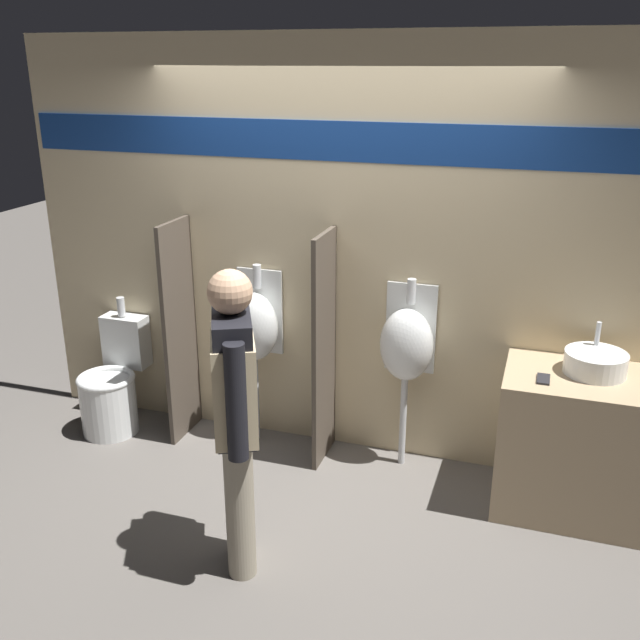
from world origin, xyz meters
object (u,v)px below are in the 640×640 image
cell_phone (543,379)px  person_in_vest (235,404)px  urinal_far (407,345)px  toilet (112,389)px  sink_basin (595,363)px  urinal_near_counter (254,326)px

cell_phone → person_in_vest: size_ratio=0.09×
urinal_far → toilet: size_ratio=1.34×
toilet → urinal_far: bearing=5.2°
person_in_vest → cell_phone: bearing=-82.4°
person_in_vest → urinal_far: bearing=-51.3°
sink_basin → person_in_vest: 2.05m
sink_basin → cell_phone: size_ratio=2.48×
sink_basin → toilet: bearing=-178.8°
sink_basin → urinal_near_counter: size_ratio=0.28×
urinal_near_counter → person_in_vest: 1.36m
cell_phone → urinal_near_counter: urinal_near_counter is taller
cell_phone → urinal_far: (-0.84, 0.31, -0.02)m
cell_phone → person_in_vest: person_in_vest is taller
urinal_far → toilet: urinal_far is taller
sink_basin → urinal_near_counter: urinal_near_counter is taller
cell_phone → toilet: toilet is taller
urinal_near_counter → urinal_far: 1.04m
sink_basin → cell_phone: bearing=-145.4°
person_in_vest → toilet: bearing=27.7°
cell_phone → urinal_near_counter: size_ratio=0.11×
cell_phone → person_in_vest: (-1.43, -0.96, 0.08)m
sink_basin → urinal_far: (-1.11, 0.12, -0.08)m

